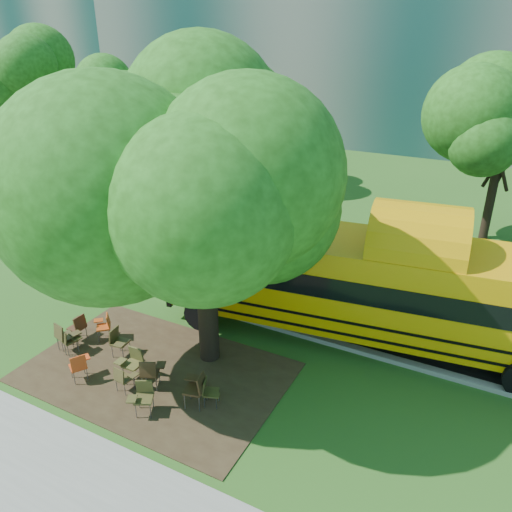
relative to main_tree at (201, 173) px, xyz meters
The scene contains 29 objects.
ground 5.81m from the main_tree, 158.05° to the right, with size 160.00×160.00×0.00m, color #29581B.
dirt_patch 5.63m from the main_tree, 126.30° to the right, with size 7.00×4.50×0.03m, color #382819.
asphalt_road 8.46m from the main_tree, 107.35° to the left, with size 80.00×8.00×0.04m, color black.
kerb_near 6.11m from the main_tree, 131.23° to the left, with size 80.00×0.25×0.14m, color gray.
kerb_far 11.78m from the main_tree, 100.66° to the left, with size 80.00×0.25×0.14m, color gray.
building_left 56.16m from the main_tree, 135.53° to the left, with size 26.00×14.00×20.00m, color slate.
bg_tree_0 18.56m from the main_tree, 138.77° to the left, with size 5.20×5.20×7.18m.
bg_tree_1 26.15m from the main_tree, 147.06° to the left, with size 6.00×6.00×8.40m.
bg_tree_2 16.77m from the main_tree, 114.52° to the left, with size 4.80×4.80×6.62m.
bg_tree_3 14.54m from the main_tree, 65.38° to the left, with size 5.60×5.60×7.84m.
main_tree is the anchor object (origin of this frame).
school_bus 6.67m from the main_tree, 34.71° to the left, with size 13.12×4.40×3.15m.
chair_0 6.39m from the main_tree, 155.92° to the right, with size 0.71×0.56×0.95m.
chair_1 6.38m from the main_tree, 154.72° to the right, with size 0.61×0.48×0.80m.
chair_2 6.01m from the main_tree, 135.06° to the right, with size 0.57×0.72×0.85m.
chair_3 5.31m from the main_tree, 127.13° to the right, with size 0.60×0.55×0.92m.
chair_4 5.56m from the main_tree, 116.34° to the right, with size 0.55×0.46×0.78m.
chair_5 5.54m from the main_tree, 94.47° to the right, with size 0.60×0.72×0.89m.
chair_6 5.22m from the main_tree, 66.27° to the right, with size 0.70×0.66×0.97m.
chair_7 5.33m from the main_tree, 57.62° to the right, with size 0.60×0.53×0.77m.
chair_8 6.33m from the main_tree, 163.97° to the right, with size 0.53×0.60×0.90m.
chair_9 5.94m from the main_tree, 168.63° to the right, with size 0.71×0.56×0.83m.
chair_10 5.50m from the main_tree, 153.27° to the right, with size 0.60×0.61×0.91m.
chair_11 5.22m from the main_tree, 108.00° to the right, with size 0.63×0.74×0.93m.
black_car 8.70m from the main_tree, 132.26° to the left, with size 1.68×4.18×1.42m, color black.
bg_car_silver 19.51m from the main_tree, 149.22° to the left, with size 1.39×3.99×1.31m, color gray.
bg_car_red 14.49m from the main_tree, 143.37° to the left, with size 2.42×5.25×1.46m, color #621310.
pedestrian_a 23.20m from the main_tree, 151.91° to the left, with size 0.66×0.43×1.81m, color navy.
pedestrian_b 24.36m from the main_tree, 144.80° to the left, with size 0.95×0.74×1.95m, color #7B5F4A.
Camera 1 is at (8.58, -9.02, 8.62)m, focal length 35.00 mm.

